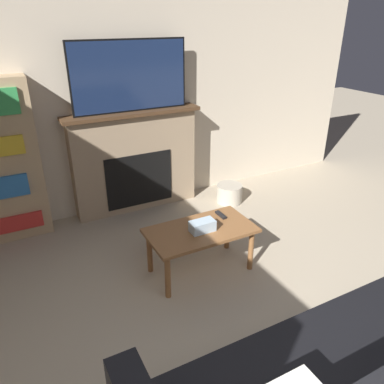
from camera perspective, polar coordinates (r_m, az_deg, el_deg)
name	(u,v)px	position (r m, az deg, el deg)	size (l,w,h in m)	color
wall_back	(131,95)	(4.45, -9.26, 14.41)	(6.42, 0.06, 2.70)	beige
fireplace	(135,161)	(4.51, -8.63, 4.70)	(1.58, 0.28, 1.20)	tan
tv	(130,76)	(4.25, -9.41, 17.01)	(1.30, 0.03, 0.76)	black
coffee_table	(201,235)	(3.38, 1.33, -6.56)	(0.96, 0.52, 0.44)	brown
tissue_box	(202,226)	(3.30, 1.59, -5.20)	(0.22, 0.12, 0.10)	silver
remote_control	(221,215)	(3.57, 4.41, -3.49)	(0.04, 0.15, 0.02)	black
bookshelf	(1,163)	(4.20, -27.13, 3.94)	(0.74, 0.29, 1.66)	tan
storage_basket	(229,193)	(4.79, 5.71, -0.20)	(0.33, 0.33, 0.23)	#BCB29E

